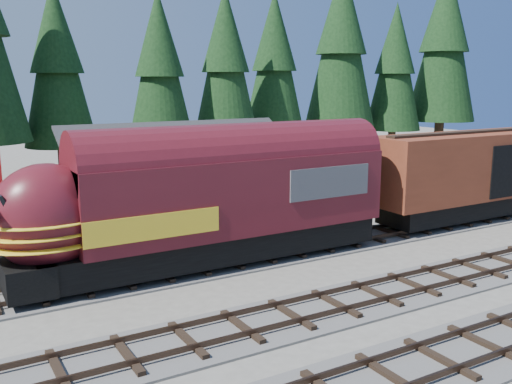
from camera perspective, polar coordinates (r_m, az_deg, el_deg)
ground at (r=21.54m, az=5.90°, el=-9.33°), size 120.00×120.00×0.00m
track_siding at (r=30.82m, az=16.60°, el=-3.36°), size 68.00×3.20×0.33m
depot at (r=29.65m, az=-6.06°, el=2.22°), size 12.80×7.00×5.30m
conifer_backdrop at (r=44.34m, az=-8.45°, el=14.24°), size 81.23×21.45×16.73m
locomotive at (r=22.72m, az=-5.91°, el=-1.50°), size 16.17×3.21×4.39m
boxcar at (r=33.30m, az=21.54°, el=1.96°), size 14.14×3.03×4.45m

